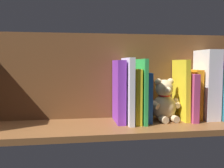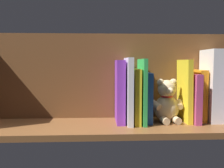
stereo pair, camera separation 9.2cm
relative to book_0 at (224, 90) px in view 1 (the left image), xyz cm
name	(u,v)px [view 1 (the left image)]	position (x,y,z in cm)	size (l,w,h in cm)	color
ground_plane	(112,127)	(47.43, 2.08, -13.07)	(111.45, 27.68, 2.20)	brown
shelf_back_panel	(108,76)	(47.43, -9.51, 5.70)	(111.45, 1.50, 35.32)	brown
book_0	(224,90)	(0.00, 0.00, 0.00)	(2.14, 16.71, 23.93)	purple
book_1	(216,94)	(2.55, -1.46, -1.59)	(1.70, 13.79, 20.76)	teal
dictionary_thick_white	(207,85)	(7.00, -1.65, 2.28)	(5.93, 13.21, 28.49)	silver
book_2	(194,94)	(12.14, -2.76, -1.78)	(3.08, 11.20, 20.37)	orange
book_3	(188,97)	(15.54, -0.80, -2.51)	(2.44, 15.11, 18.91)	#B23F72
book_4	(181,90)	(18.36, -1.48, 0.26)	(1.93, 13.76, 24.46)	yellow
teddy_bear	(164,102)	(25.58, -0.85, -4.47)	(13.73, 11.66, 17.03)	#D1B284
book_5	(145,97)	(33.29, -1.64, -2.27)	(2.05, 13.43, 19.39)	blue
book_6	(141,91)	(35.64, -0.19, 0.41)	(1.39, 16.33, 24.75)	green
book_7	(134,95)	(38.15, -0.51, -1.51)	(2.36, 15.70, 20.91)	yellow
book_8	(128,90)	(40.98, 0.01, 0.61)	(2.02, 16.74, 25.15)	silver
book_9	(119,91)	(44.18, -1.26, 0.16)	(3.12, 14.20, 24.26)	purple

